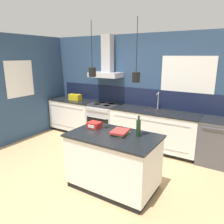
{
  "coord_description": "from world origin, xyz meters",
  "views": [
    {
      "loc": [
        2.34,
        -2.81,
        2.11
      ],
      "look_at": [
        0.2,
        0.65,
        1.05
      ],
      "focal_mm": 35.0,
      "sensor_mm": 36.0,
      "label": 1
    }
  ],
  "objects_px": {
    "oven_range": "(104,121)",
    "yellow_toolbox": "(75,97)",
    "dishwasher": "(216,142)",
    "book_stack": "(120,132)",
    "bottle_on_island": "(138,128)",
    "red_supply_box": "(94,125)"
  },
  "relations": [
    {
      "from": "oven_range",
      "to": "bottle_on_island",
      "type": "bearing_deg",
      "value": -43.5
    },
    {
      "from": "bottle_on_island",
      "to": "book_stack",
      "type": "bearing_deg",
      "value": -168.76
    },
    {
      "from": "oven_range",
      "to": "yellow_toolbox",
      "type": "xyz_separation_m",
      "value": [
        -0.97,
        0.0,
        0.54
      ]
    },
    {
      "from": "bottle_on_island",
      "to": "yellow_toolbox",
      "type": "bearing_deg",
      "value": 148.68
    },
    {
      "from": "oven_range",
      "to": "book_stack",
      "type": "relative_size",
      "value": 2.77
    },
    {
      "from": "dishwasher",
      "to": "book_stack",
      "type": "bearing_deg",
      "value": -126.08
    },
    {
      "from": "bottle_on_island",
      "to": "red_supply_box",
      "type": "bearing_deg",
      "value": -178.08
    },
    {
      "from": "oven_range",
      "to": "dishwasher",
      "type": "height_order",
      "value": "same"
    },
    {
      "from": "oven_range",
      "to": "yellow_toolbox",
      "type": "relative_size",
      "value": 2.68
    },
    {
      "from": "oven_range",
      "to": "book_stack",
      "type": "height_order",
      "value": "book_stack"
    },
    {
      "from": "bottle_on_island",
      "to": "yellow_toolbox",
      "type": "xyz_separation_m",
      "value": [
        -2.68,
        1.63,
        -0.06
      ]
    },
    {
      "from": "red_supply_box",
      "to": "yellow_toolbox",
      "type": "distance_m",
      "value": 2.5
    },
    {
      "from": "oven_range",
      "to": "yellow_toolbox",
      "type": "bearing_deg",
      "value": 179.74
    },
    {
      "from": "book_stack",
      "to": "red_supply_box",
      "type": "height_order",
      "value": "red_supply_box"
    },
    {
      "from": "dishwasher",
      "to": "red_supply_box",
      "type": "xyz_separation_m",
      "value": [
        -1.75,
        -1.66,
        0.51
      ]
    },
    {
      "from": "oven_range",
      "to": "yellow_toolbox",
      "type": "distance_m",
      "value": 1.1
    },
    {
      "from": "dishwasher",
      "to": "bottle_on_island",
      "type": "height_order",
      "value": "bottle_on_island"
    },
    {
      "from": "dishwasher",
      "to": "book_stack",
      "type": "height_order",
      "value": "book_stack"
    },
    {
      "from": "oven_range",
      "to": "book_stack",
      "type": "distance_m",
      "value": 2.26
    },
    {
      "from": "bottle_on_island",
      "to": "book_stack",
      "type": "distance_m",
      "value": 0.31
    },
    {
      "from": "bottle_on_island",
      "to": "red_supply_box",
      "type": "distance_m",
      "value": 0.81
    },
    {
      "from": "book_stack",
      "to": "yellow_toolbox",
      "type": "xyz_separation_m",
      "value": [
        -2.39,
        1.69,
        0.05
      ]
    }
  ]
}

